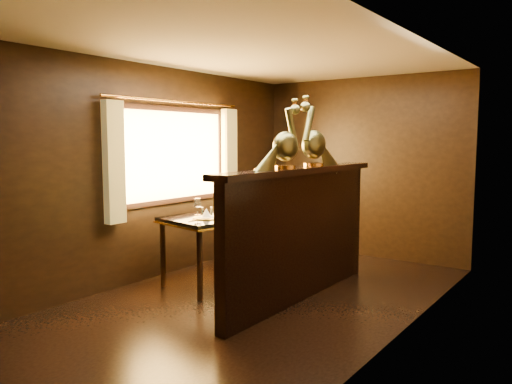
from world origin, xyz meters
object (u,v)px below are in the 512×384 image
(chair_left, at_px, (271,232))
(peacock_right, at_px, (314,132))
(chair_right, at_px, (258,221))
(peacock_left, at_px, (286,133))
(dining_table, at_px, (223,221))

(chair_left, distance_m, peacock_right, 1.16)
(chair_right, height_order, peacock_right, peacock_right)
(peacock_right, bearing_deg, chair_right, 174.47)
(chair_right, relative_size, peacock_left, 1.96)
(chair_left, bearing_deg, chair_right, 137.41)
(dining_table, height_order, chair_left, chair_left)
(chair_left, bearing_deg, peacock_right, 29.23)
(chair_left, height_order, chair_right, chair_right)
(peacock_left, bearing_deg, dining_table, 164.14)
(chair_left, relative_size, peacock_left, 1.84)
(chair_right, height_order, peacock_left, peacock_left)
(chair_left, xyz_separation_m, peacock_left, (0.37, -0.31, 1.05))
(dining_table, xyz_separation_m, chair_right, (0.26, 0.33, -0.02))
(chair_left, relative_size, chair_right, 0.94)
(dining_table, height_order, peacock_right, peacock_right)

